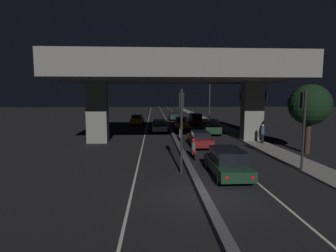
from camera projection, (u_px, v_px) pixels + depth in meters
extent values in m
plane|color=black|center=(203.00, 197.00, 12.00)|extent=(200.00, 200.00, 0.00)
cube|color=beige|center=(148.00, 122.00, 46.54)|extent=(0.12, 126.00, 0.00)
cube|color=beige|center=(185.00, 122.00, 46.90)|extent=(0.12, 126.00, 0.00)
cube|color=#4C4C51|center=(166.00, 121.00, 46.70)|extent=(0.40, 126.00, 0.28)
cube|color=gray|center=(219.00, 126.00, 40.18)|extent=(2.13, 126.00, 0.13)
cube|color=slate|center=(97.00, 112.00, 25.80)|extent=(1.99, 1.33, 6.07)
cube|color=slate|center=(252.00, 112.00, 26.63)|extent=(1.99, 1.33, 6.07)
cube|color=slate|center=(176.00, 70.00, 25.75)|extent=(22.12, 11.80, 2.19)
cube|color=#333335|center=(176.00, 54.00, 25.57)|extent=(22.12, 0.40, 0.90)
cylinder|color=black|center=(181.00, 132.00, 15.35)|extent=(0.14, 0.14, 5.01)
cube|color=black|center=(181.00, 101.00, 15.32)|extent=(0.30, 0.28, 0.95)
sphere|color=red|center=(181.00, 96.00, 15.43)|extent=(0.18, 0.18, 0.18)
sphere|color=black|center=(181.00, 101.00, 15.47)|extent=(0.18, 0.18, 0.18)
sphere|color=black|center=(181.00, 106.00, 15.50)|extent=(0.18, 0.18, 0.18)
cylinder|color=black|center=(304.00, 131.00, 15.74)|extent=(0.14, 0.14, 5.03)
cube|color=black|center=(304.00, 100.00, 15.71)|extent=(0.30, 0.28, 0.95)
sphere|color=red|center=(303.00, 95.00, 15.83)|extent=(0.18, 0.18, 0.18)
sphere|color=black|center=(302.00, 100.00, 15.86)|extent=(0.18, 0.18, 0.18)
sphere|color=black|center=(302.00, 105.00, 15.89)|extent=(0.18, 0.18, 0.18)
cylinder|color=#2D2D30|center=(210.00, 101.00, 44.76)|extent=(0.18, 0.18, 7.39)
cylinder|color=#2D2D30|center=(205.00, 80.00, 44.31)|extent=(1.72, 0.10, 0.10)
ellipsoid|color=#F2B759|center=(200.00, 81.00, 44.28)|extent=(0.56, 0.32, 0.24)
cube|color=black|center=(227.00, 166.00, 15.10)|extent=(1.86, 4.52, 0.57)
cube|color=black|center=(227.00, 155.00, 15.02)|extent=(1.63, 2.72, 0.72)
cylinder|color=black|center=(207.00, 164.00, 16.56)|extent=(0.20, 0.61, 0.60)
cylinder|color=black|center=(234.00, 164.00, 16.65)|extent=(0.20, 0.61, 0.60)
cylinder|color=black|center=(218.00, 179.00, 13.61)|extent=(0.20, 0.61, 0.60)
cylinder|color=black|center=(252.00, 179.00, 13.69)|extent=(0.20, 0.61, 0.60)
cube|color=red|center=(227.00, 178.00, 12.81)|extent=(0.18, 0.03, 0.11)
cube|color=red|center=(253.00, 178.00, 12.88)|extent=(0.18, 0.03, 0.11)
cube|color=#591414|center=(200.00, 140.00, 23.93)|extent=(1.72, 4.58, 0.64)
cube|color=black|center=(200.00, 134.00, 23.64)|extent=(1.50, 2.20, 0.51)
cylinder|color=black|center=(188.00, 141.00, 25.41)|extent=(0.20, 0.59, 0.59)
cylinder|color=black|center=(205.00, 141.00, 25.51)|extent=(0.20, 0.59, 0.59)
cylinder|color=black|center=(193.00, 147.00, 22.42)|extent=(0.20, 0.59, 0.59)
cylinder|color=black|center=(212.00, 146.00, 22.52)|extent=(0.20, 0.59, 0.59)
cube|color=red|center=(198.00, 144.00, 21.61)|extent=(0.18, 0.03, 0.11)
cube|color=red|center=(212.00, 144.00, 21.69)|extent=(0.18, 0.03, 0.11)
cube|color=black|center=(211.00, 128.00, 31.64)|extent=(2.03, 4.45, 0.76)
cube|color=black|center=(211.00, 122.00, 31.56)|extent=(1.73, 2.69, 0.70)
cylinder|color=black|center=(201.00, 130.00, 33.11)|extent=(0.23, 0.69, 0.68)
cylinder|color=black|center=(216.00, 130.00, 33.13)|extent=(0.23, 0.69, 0.68)
cylinder|color=black|center=(205.00, 133.00, 30.24)|extent=(0.23, 0.69, 0.68)
cylinder|color=black|center=(220.00, 133.00, 30.26)|extent=(0.23, 0.69, 0.68)
cube|color=red|center=(208.00, 130.00, 29.45)|extent=(0.18, 0.04, 0.11)
cube|color=red|center=(220.00, 130.00, 29.46)|extent=(0.18, 0.04, 0.11)
cube|color=gold|center=(181.00, 124.00, 37.07)|extent=(1.73, 4.02, 0.72)
cube|color=black|center=(181.00, 119.00, 36.99)|extent=(1.50, 2.42, 0.63)
cylinder|color=black|center=(175.00, 126.00, 38.39)|extent=(0.21, 0.61, 0.61)
cylinder|color=black|center=(186.00, 126.00, 38.45)|extent=(0.21, 0.61, 0.61)
cylinder|color=black|center=(176.00, 128.00, 35.77)|extent=(0.21, 0.61, 0.61)
cylinder|color=black|center=(188.00, 128.00, 35.83)|extent=(0.21, 0.61, 0.61)
cube|color=red|center=(178.00, 125.00, 35.05)|extent=(0.18, 0.03, 0.11)
cube|color=red|center=(187.00, 125.00, 35.09)|extent=(0.18, 0.03, 0.11)
cube|color=#591414|center=(195.00, 121.00, 43.00)|extent=(1.92, 4.25, 0.58)
cube|color=black|center=(195.00, 116.00, 43.03)|extent=(1.68, 3.06, 0.88)
cylinder|color=black|center=(189.00, 122.00, 44.36)|extent=(0.21, 0.65, 0.65)
cylinder|color=black|center=(199.00, 121.00, 44.48)|extent=(0.21, 0.65, 0.65)
cylinder|color=black|center=(191.00, 123.00, 41.60)|extent=(0.21, 0.65, 0.65)
cylinder|color=black|center=(203.00, 123.00, 41.71)|extent=(0.21, 0.65, 0.65)
cube|color=red|center=(194.00, 122.00, 40.85)|extent=(0.18, 0.03, 0.11)
cube|color=red|center=(202.00, 122.00, 40.94)|extent=(0.18, 0.03, 0.11)
cube|color=black|center=(174.00, 117.00, 50.21)|extent=(1.83, 3.91, 0.74)
cube|color=black|center=(174.00, 114.00, 50.05)|extent=(1.61, 1.56, 0.44)
cylinder|color=black|center=(169.00, 118.00, 51.48)|extent=(0.20, 0.65, 0.65)
cylinder|color=black|center=(178.00, 118.00, 51.58)|extent=(0.20, 0.65, 0.65)
cylinder|color=black|center=(170.00, 119.00, 48.93)|extent=(0.20, 0.65, 0.65)
cylinder|color=black|center=(180.00, 119.00, 49.02)|extent=(0.20, 0.65, 0.65)
cube|color=red|center=(172.00, 117.00, 48.23)|extent=(0.18, 0.03, 0.11)
cube|color=red|center=(179.00, 117.00, 48.29)|extent=(0.18, 0.03, 0.11)
cube|color=gray|center=(159.00, 127.00, 34.07)|extent=(1.89, 4.67, 0.60)
cube|color=black|center=(159.00, 122.00, 34.00)|extent=(1.65, 2.81, 0.60)
cylinder|color=black|center=(167.00, 131.00, 32.64)|extent=(0.21, 0.60, 0.60)
cylinder|color=black|center=(152.00, 131.00, 32.52)|extent=(0.21, 0.60, 0.60)
cylinder|color=black|center=(166.00, 128.00, 35.68)|extent=(0.21, 0.60, 0.60)
cylinder|color=black|center=(152.00, 128.00, 35.57)|extent=(0.21, 0.60, 0.60)
cube|color=white|center=(163.00, 126.00, 36.44)|extent=(0.18, 0.03, 0.11)
cube|color=white|center=(154.00, 126.00, 36.35)|extent=(0.18, 0.03, 0.11)
cube|color=gold|center=(137.00, 120.00, 42.53)|extent=(2.04, 4.30, 0.78)
cube|color=black|center=(137.00, 116.00, 42.67)|extent=(1.72, 2.10, 0.48)
cylinder|color=black|center=(142.00, 124.00, 41.20)|extent=(0.23, 0.61, 0.60)
cylinder|color=black|center=(130.00, 124.00, 41.19)|extent=(0.23, 0.61, 0.60)
cylinder|color=black|center=(143.00, 122.00, 43.97)|extent=(0.23, 0.61, 0.60)
cylinder|color=black|center=(133.00, 122.00, 43.95)|extent=(0.23, 0.61, 0.60)
cube|color=white|center=(142.00, 120.00, 44.66)|extent=(0.18, 0.04, 0.11)
cube|color=white|center=(135.00, 120.00, 44.65)|extent=(0.18, 0.04, 0.11)
cylinder|color=black|center=(193.00, 153.00, 20.09)|extent=(0.10, 0.57, 0.57)
cylinder|color=black|center=(194.00, 156.00, 18.86)|extent=(0.12, 0.57, 0.57)
cube|color=maroon|center=(194.00, 152.00, 19.45)|extent=(0.28, 0.95, 0.32)
cylinder|color=#3F3F44|center=(194.00, 146.00, 19.40)|extent=(0.33, 0.33, 0.57)
sphere|color=#B21919|center=(194.00, 140.00, 19.35)|extent=(0.24, 0.24, 0.24)
cube|color=red|center=(195.00, 154.00, 18.78)|extent=(0.08, 0.03, 0.08)
cylinder|color=black|center=(181.00, 137.00, 27.82)|extent=(0.12, 0.54, 0.53)
cylinder|color=black|center=(181.00, 139.00, 26.55)|extent=(0.14, 0.54, 0.53)
cube|color=silver|center=(181.00, 136.00, 27.16)|extent=(0.31, 0.99, 0.32)
cylinder|color=beige|center=(181.00, 132.00, 27.11)|extent=(0.34, 0.34, 0.58)
sphere|color=#B21919|center=(181.00, 128.00, 27.07)|extent=(0.24, 0.24, 0.24)
cube|color=red|center=(181.00, 137.00, 26.48)|extent=(0.08, 0.04, 0.08)
cylinder|color=black|center=(175.00, 129.00, 34.21)|extent=(0.09, 0.61, 0.61)
cylinder|color=black|center=(176.00, 130.00, 32.99)|extent=(0.11, 0.61, 0.61)
cube|color=navy|center=(176.00, 128.00, 33.58)|extent=(0.26, 0.94, 0.32)
cylinder|color=beige|center=(176.00, 125.00, 33.53)|extent=(0.33, 0.33, 0.55)
sphere|color=#B21919|center=(176.00, 122.00, 33.48)|extent=(0.24, 0.24, 0.24)
cube|color=red|center=(176.00, 129.00, 32.92)|extent=(0.08, 0.03, 0.08)
cylinder|color=black|center=(262.00, 139.00, 24.93)|extent=(0.28, 0.28, 0.87)
cylinder|color=navy|center=(263.00, 130.00, 24.84)|extent=(0.33, 0.33, 0.72)
sphere|color=tan|center=(263.00, 125.00, 24.79)|extent=(0.23, 0.23, 0.23)
cylinder|color=#2D2116|center=(308.00, 137.00, 21.05)|extent=(0.43, 0.43, 2.73)
sphere|color=black|center=(310.00, 105.00, 20.75)|extent=(3.22, 3.22, 3.22)
cylinder|color=#38281C|center=(252.00, 120.00, 31.64)|extent=(0.43, 0.43, 3.41)
sphere|color=black|center=(253.00, 96.00, 31.31)|extent=(3.21, 3.21, 3.21)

